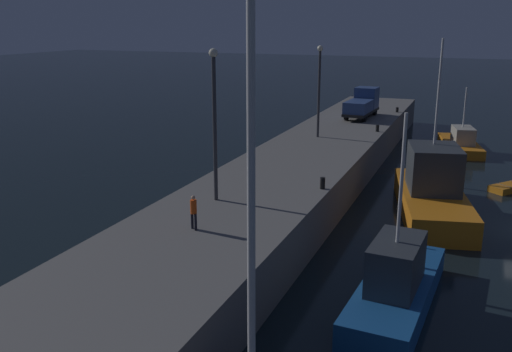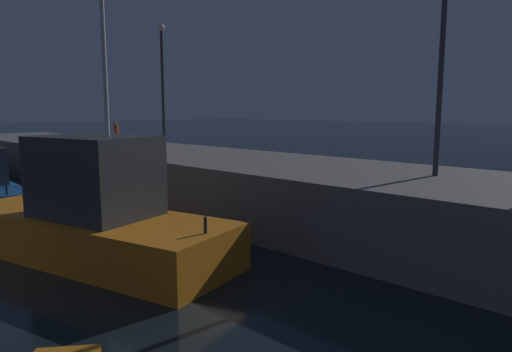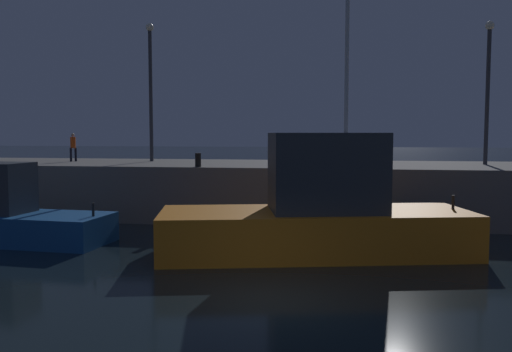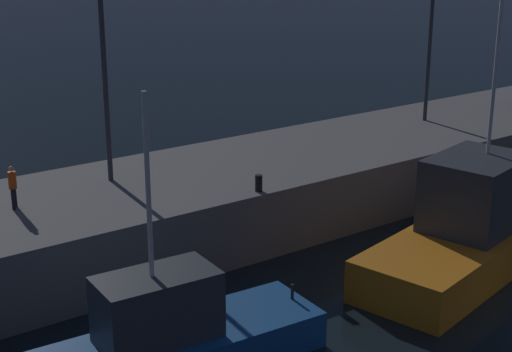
% 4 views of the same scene
% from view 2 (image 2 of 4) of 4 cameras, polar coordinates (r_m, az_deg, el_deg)
% --- Properties ---
extents(pier_quay, '(68.50, 7.68, 2.70)m').
position_cam_2_polar(pier_quay, '(23.02, -0.63, -1.28)').
color(pier_quay, slate).
rests_on(pier_quay, ground).
extents(fishing_boat_blue, '(11.33, 5.93, 10.60)m').
position_cam_2_polar(fishing_boat_blue, '(17.08, -19.36, -4.65)').
color(fishing_boat_blue, orange).
rests_on(fishing_boat_blue, ground).
extents(lamp_post_west, '(0.44, 0.44, 7.61)m').
position_cam_2_polar(lamp_post_west, '(30.26, -11.37, 11.91)').
color(lamp_post_west, '#38383D').
rests_on(lamp_post_west, pier_quay).
extents(lamp_post_east, '(0.44, 0.44, 7.07)m').
position_cam_2_polar(lamp_post_east, '(18.47, 21.76, 13.03)').
color(lamp_post_east, '#38383D').
rests_on(lamp_post_east, pier_quay).
extents(dockworker, '(0.39, 0.39, 1.56)m').
position_cam_2_polar(dockworker, '(33.28, -16.73, 5.21)').
color(dockworker, black).
rests_on(dockworker, pier_quay).
extents(bollard_west, '(0.28, 0.28, 0.64)m').
position_cam_2_polar(bollard_west, '(24.49, -14.53, 2.97)').
color(bollard_west, black).
rests_on(bollard_west, pier_quay).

